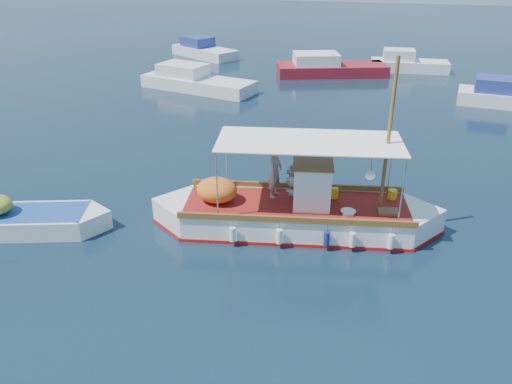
# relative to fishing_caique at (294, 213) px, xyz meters

# --- Properties ---
(ground) EXTENTS (160.00, 160.00, 0.00)m
(ground) POSITION_rel_fishing_caique_xyz_m (-0.32, -0.55, -0.53)
(ground) COLOR black
(ground) RESTS_ON ground
(fishing_caique) EXTENTS (9.61, 3.80, 5.95)m
(fishing_caique) POSITION_rel_fishing_caique_xyz_m (0.00, 0.00, 0.00)
(fishing_caique) COLOR white
(fishing_caique) RESTS_ON ground
(dinghy) EXTENTS (5.73, 2.89, 1.46)m
(dinghy) POSITION_rel_fishing_caique_xyz_m (-8.79, -2.53, -0.22)
(dinghy) COLOR white
(dinghy) RESTS_ON ground
(bg_boat_nw) EXTENTS (8.11, 4.21, 1.80)m
(bg_boat_nw) POSITION_rel_fishing_caique_xyz_m (-9.83, 16.28, -0.04)
(bg_boat_nw) COLOR silver
(bg_boat_nw) RESTS_ON ground
(bg_boat_n) EXTENTS (8.44, 5.12, 1.80)m
(bg_boat_n) POSITION_rel_fishing_caique_xyz_m (-1.83, 22.77, -0.04)
(bg_boat_n) COLOR maroon
(bg_boat_n) RESTS_ON ground
(bg_boat_ne) EXTENTS (5.73, 2.78, 1.80)m
(bg_boat_ne) POSITION_rel_fishing_caique_xyz_m (9.37, 17.55, -0.04)
(bg_boat_ne) COLOR silver
(bg_boat_ne) RESTS_ON ground
(bg_boat_far_w) EXTENTS (6.58, 5.14, 1.80)m
(bg_boat_far_w) POSITION_rel_fishing_caique_xyz_m (-13.19, 26.92, -0.04)
(bg_boat_far_w) COLOR silver
(bg_boat_far_w) RESTS_ON ground
(bg_boat_far_n) EXTENTS (5.82, 2.36, 1.80)m
(bg_boat_far_n) POSITION_rel_fishing_caique_xyz_m (3.80, 25.65, -0.04)
(bg_boat_far_n) COLOR silver
(bg_boat_far_n) RESTS_ON ground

